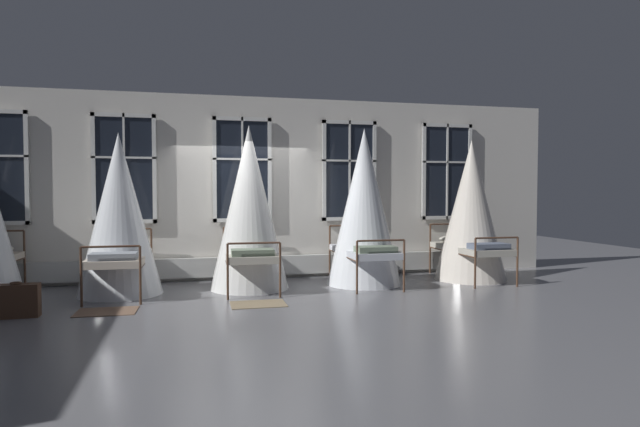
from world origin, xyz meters
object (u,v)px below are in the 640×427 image
(cot_second, at_px, (120,216))
(suitcase_dark, at_px, (16,301))
(cot_third, at_px, (249,209))
(cot_fourth, at_px, (364,208))
(cot_fifth, at_px, (471,212))

(cot_second, distance_m, suitcase_dark, 2.07)
(cot_second, xyz_separation_m, suitcase_dark, (-1.13, -1.38, -1.04))
(cot_second, xyz_separation_m, cot_third, (2.08, 0.03, 0.09))
(cot_fourth, distance_m, suitcase_dark, 5.54)
(cot_second, bearing_deg, cot_third, -87.99)
(cot_fourth, bearing_deg, cot_fifth, -89.14)
(cot_fifth, bearing_deg, cot_fourth, 90.82)
(cot_fifth, bearing_deg, cot_third, 90.16)
(cot_fifth, bearing_deg, cot_second, 90.57)
(cot_fourth, xyz_separation_m, suitcase_dark, (-5.24, -1.37, -1.13))
(cot_fourth, relative_size, cot_fifth, 1.06)
(cot_third, distance_m, suitcase_dark, 3.68)
(cot_third, xyz_separation_m, suitcase_dark, (-3.21, -1.41, -1.13))
(cot_third, bearing_deg, cot_fifth, -88.75)
(cot_fifth, distance_m, suitcase_dark, 7.55)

